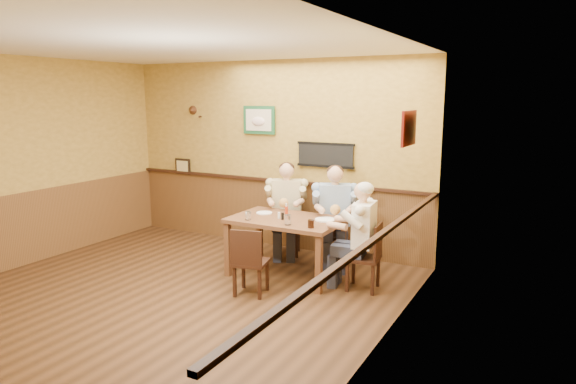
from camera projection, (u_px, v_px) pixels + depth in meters
name	position (u px, v px, depth m)	size (l,w,h in m)	color
room	(176.00, 151.00, 5.61)	(5.02, 5.03, 2.81)	#352010
dining_table	(286.00, 225.00, 6.52)	(1.40, 0.90, 0.75)	brown
chair_back_left	(287.00, 226.00, 7.43)	(0.39, 0.39, 0.85)	#321A0F
chair_back_right	(334.00, 234.00, 6.95)	(0.40, 0.40, 0.86)	#321A0F
chair_right_end	(363.00, 256.00, 6.07)	(0.38, 0.38, 0.82)	#321A0F
chair_near_side	(251.00, 261.00, 5.93)	(0.37, 0.37, 0.80)	#321A0F
diner_tan_shirt	(287.00, 214.00, 7.39)	(0.56, 0.56, 1.21)	beige
diner_blue_polo	(334.00, 221.00, 6.92)	(0.57, 0.57, 1.23)	#829DC3
diner_white_elder	(364.00, 242.00, 6.03)	(0.54, 0.54, 1.16)	white
water_glass_left	(248.00, 216.00, 6.40)	(0.07, 0.07, 0.11)	white
water_glass_mid	(288.00, 220.00, 6.16)	(0.08, 0.08, 0.12)	white
cola_tumbler	(311.00, 224.00, 6.02)	(0.07, 0.07, 0.10)	black
hot_sauce_bottle	(286.00, 211.00, 6.51)	(0.04, 0.04, 0.17)	#AF3012
salt_shaker	(279.00, 215.00, 6.48)	(0.03, 0.03, 0.08)	white
pepper_shaker	(283.00, 216.00, 6.41)	(0.04, 0.04, 0.09)	black
plate_far_left	(264.00, 213.00, 6.77)	(0.21, 0.21, 0.01)	white
plate_far_right	(325.00, 220.00, 6.39)	(0.26, 0.26, 0.02)	white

